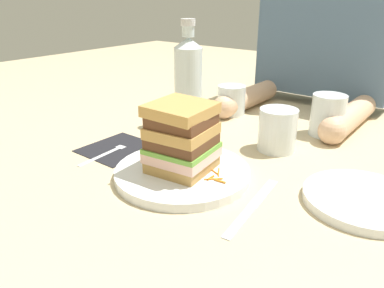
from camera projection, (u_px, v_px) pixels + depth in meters
ground_plane at (187, 178)px, 0.68m from camera, size 3.00×3.00×0.00m
main_plate at (182, 173)px, 0.68m from camera, size 0.25×0.25×0.02m
sandwich at (182, 138)px, 0.66m from camera, size 0.12×0.12×0.13m
carrot_shred_0 at (156, 155)px, 0.73m from camera, size 0.01×0.02×0.00m
carrot_shred_1 at (154, 157)px, 0.72m from camera, size 0.03×0.00×0.00m
carrot_shred_2 at (159, 157)px, 0.73m from camera, size 0.03×0.02×0.00m
carrot_shred_3 at (160, 160)px, 0.71m from camera, size 0.02×0.03×0.00m
carrot_shred_4 at (153, 162)px, 0.70m from camera, size 0.03×0.01×0.00m
carrot_shred_5 at (154, 156)px, 0.73m from camera, size 0.02×0.00×0.00m
carrot_shred_6 at (150, 156)px, 0.73m from camera, size 0.02×0.01×0.00m
carrot_shred_7 at (215, 172)px, 0.67m from camera, size 0.02×0.01×0.00m
carrot_shred_8 at (210, 178)px, 0.64m from camera, size 0.00×0.02×0.00m
carrot_shred_9 at (219, 172)px, 0.67m from camera, size 0.02×0.03×0.00m
carrot_shred_10 at (213, 179)px, 0.64m from camera, size 0.03×0.02×0.00m
carrot_shred_11 at (219, 182)px, 0.63m from camera, size 0.02×0.01×0.00m
napkin_dark at (118, 148)px, 0.81m from camera, size 0.14×0.15×0.00m
fork at (111, 150)px, 0.79m from camera, size 0.03×0.17×0.00m
knife at (251, 207)px, 0.59m from camera, size 0.04×0.20×0.00m
juice_glass at (277, 131)px, 0.79m from camera, size 0.08×0.08×0.09m
water_bottle at (188, 80)px, 0.92m from camera, size 0.07×0.07×0.26m
empty_tumbler_0 at (231, 100)px, 1.03m from camera, size 0.08×0.08×0.08m
empty_tumbler_1 at (328, 115)px, 0.87m from camera, size 0.08×0.08×0.10m
side_plate at (364, 200)px, 0.60m from camera, size 0.19×0.19×0.02m
diner_across at (326, 24)px, 1.05m from camera, size 0.39×0.43×0.53m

